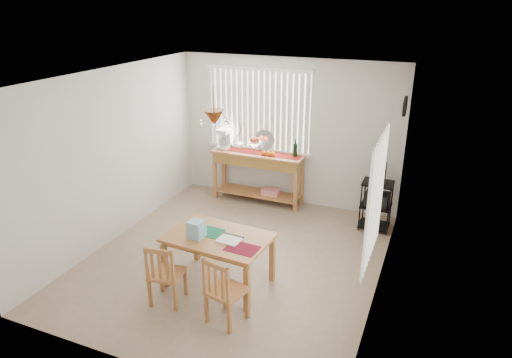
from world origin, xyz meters
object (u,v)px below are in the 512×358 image
at_px(sideboard, 258,165).
at_px(wire_cart, 376,201).
at_px(dining_table, 218,242).
at_px(chair_right, 224,291).
at_px(cart_items, 379,173).
at_px(chair_left, 165,274).

relative_size(sideboard, wire_cart, 2.07).
height_order(wire_cart, dining_table, wire_cart).
bearing_deg(chair_right, sideboard, 105.90).
distance_m(sideboard, dining_table, 2.68).
bearing_deg(wire_cart, cart_items, 90.00).
xyz_separation_m(sideboard, chair_right, (0.94, -3.30, -0.29)).
distance_m(wire_cart, chair_left, 3.60).
bearing_deg(dining_table, chair_right, -58.49).
xyz_separation_m(sideboard, chair_left, (0.12, -3.25, -0.30)).
distance_m(cart_items, dining_table, 2.89).
bearing_deg(sideboard, dining_table, -78.67).
xyz_separation_m(sideboard, dining_table, (0.53, -2.62, -0.09)).
distance_m(dining_table, chair_right, 0.82).
bearing_deg(wire_cart, dining_table, -124.73).
xyz_separation_m(dining_table, chair_right, (0.41, -0.68, -0.20)).
xyz_separation_m(cart_items, dining_table, (-1.63, -2.36, -0.35)).
distance_m(cart_items, chair_left, 3.65).
distance_m(sideboard, wire_cart, 2.18).
relative_size(wire_cart, dining_table, 0.60).
xyz_separation_m(wire_cart, chair_left, (-2.03, -2.97, -0.08)).
bearing_deg(wire_cart, sideboard, 172.80).
relative_size(dining_table, chair_left, 1.64).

